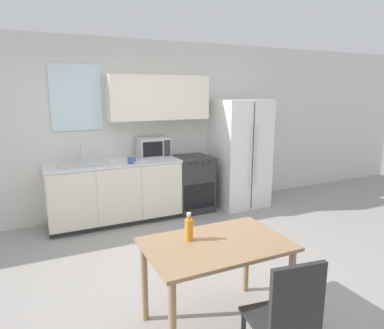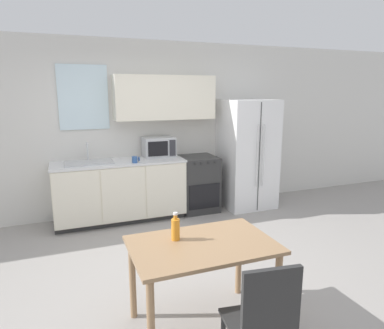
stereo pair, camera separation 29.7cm
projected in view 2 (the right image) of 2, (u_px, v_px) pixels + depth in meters
name	position (u px, v px, depth m)	size (l,w,h in m)	color
ground_plane	(178.00, 268.00, 3.81)	(12.00, 12.00, 0.00)	gray
wall_back	(139.00, 124.00, 5.38)	(12.00, 0.38, 2.70)	silver
kitchen_counter	(120.00, 191.00, 5.15)	(1.93, 0.65, 0.92)	#333333
oven_range	(197.00, 183.00, 5.61)	(0.60, 0.62, 0.90)	#2D2D2D
refrigerator	(247.00, 154.00, 5.75)	(0.83, 0.80, 1.80)	white
kitchen_sink	(89.00, 162.00, 4.91)	(0.68, 0.41, 0.28)	#B7BABC
microwave	(159.00, 147.00, 5.36)	(0.48, 0.34, 0.31)	#B7BABC
coffee_mug	(135.00, 160.00, 4.92)	(0.11, 0.08, 0.09)	#335999
dining_table	(202.00, 256.00, 2.75)	(1.15, 0.75, 0.74)	#997551
dining_chair_near	(264.00, 320.00, 2.12)	(0.45, 0.45, 0.93)	#282828
drink_bottle	(176.00, 229.00, 2.77)	(0.07, 0.07, 0.23)	orange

